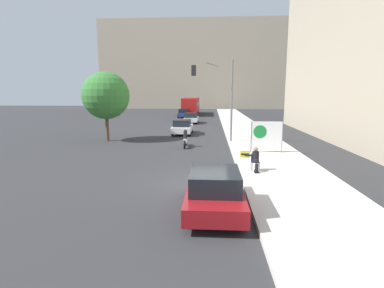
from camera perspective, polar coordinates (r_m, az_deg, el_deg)
The scene contains 13 objects.
ground_plane at distance 13.36m, azimuth 1.23°, elevation -7.67°, with size 160.00×160.00×0.00m, color #303033.
sidewalk_curb at distance 28.24m, azimuth 10.95°, elevation 1.58°, with size 4.44×90.00×0.17m, color beige.
building_backdrop_far at distance 82.53m, azimuth 1.95°, elevation 14.60°, with size 52.00×12.00×22.10m.
seated_protester at distance 15.11m, azimuth 11.96°, elevation -2.70°, with size 0.98×0.77×1.18m.
protest_banner at distance 19.91m, azimuth 13.98°, elevation 1.46°, with size 2.04×0.06×2.02m.
traffic_light_pole at distance 24.27m, azimuth 4.95°, elevation 10.73°, with size 3.32×3.09×6.33m.
parked_car_curbside at distance 10.26m, azimuth 4.35°, elevation -8.88°, with size 1.89×4.11×1.45m.
car_on_road_nearest at distance 29.35m, azimuth -1.84°, elevation 3.30°, with size 1.84×4.36×1.45m.
car_on_road_midblock at distance 40.14m, azimuth -0.17°, elevation 4.99°, with size 1.83×4.14×1.38m.
car_on_road_distant at distance 49.50m, azimuth -1.59°, elevation 5.90°, with size 1.74×4.23×1.43m.
city_bus_on_road at distance 56.45m, azimuth -0.18°, elevation 7.45°, with size 2.62×12.05×3.08m.
motorcycle_on_road at distance 22.28m, azimuth -1.27°, elevation 0.85°, with size 0.28×2.06×1.32m.
street_tree_near_curb at distance 25.97m, azimuth -16.11°, elevation 8.85°, with size 3.89×3.89×5.73m.
Camera 1 is at (0.53, -12.74, 3.99)m, focal length 28.00 mm.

